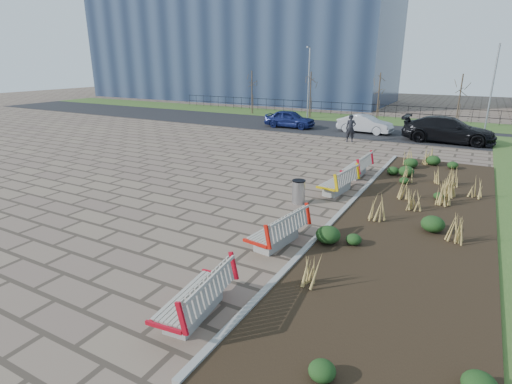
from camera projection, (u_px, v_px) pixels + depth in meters
The scene contains 22 objects.
ground at pixel (160, 242), 11.50m from camera, with size 120.00×120.00×0.00m, color brown.
planting_bed at pixel (416, 223), 12.76m from camera, with size 4.50×18.00×0.10m, color black.
planting_curb at pixel (345, 209), 13.82m from camera, with size 0.16×18.00×0.15m, color gray.
grass_verge_far at pixel (380, 120), 34.74m from camera, with size 80.00×5.00×0.04m, color #33511E.
road at pixel (362, 130), 29.76m from camera, with size 80.00×7.00×0.02m, color black.
bench_a at pixel (193, 294), 8.05m from camera, with size 0.90×2.10×1.00m, color #B70C1D, non-canonical shape.
bench_b at pixel (277, 228), 11.21m from camera, with size 0.90×2.10×1.00m, color red, non-canonical shape.
bench_c at pixel (337, 180), 15.69m from camera, with size 0.90×2.10×1.00m, color gold, non-canonical shape.
bench_d at pixel (356, 165), 17.91m from camera, with size 0.90×2.10×1.00m, color #AE0B1E, non-canonical shape.
litter_bin at pixel (299, 192), 14.53m from camera, with size 0.47×0.47×0.85m, color #B2B2B7.
pedestrian at pixel (351, 128), 25.36m from camera, with size 0.63×0.41×1.73m, color black.
car_blue at pixel (290, 119), 30.79m from camera, with size 1.56×3.89×1.32m, color navy.
car_silver at pixel (365, 124), 28.56m from camera, with size 1.34×3.85×1.27m, color #A2A4AA.
car_black at pixel (448, 130), 25.18m from camera, with size 2.24×5.51×1.60m, color black.
tree_a at pixel (252, 92), 38.39m from camera, with size 1.40×1.40×4.00m, color #4C3D2D, non-canonical shape.
tree_b at pixel (310, 95), 35.62m from camera, with size 1.40×1.40×4.00m, color #4C3D2D, non-canonical shape.
tree_c at pixel (378, 98), 32.86m from camera, with size 1.40×1.40×4.00m, color #4C3D2D, non-canonical shape.
tree_d at pixel (459, 101), 30.09m from camera, with size 1.40×1.40×4.00m, color #4C3D2D, non-canonical shape.
lamp_west at pixel (309, 84), 34.89m from camera, with size 0.24×0.60×6.00m, color gray, non-canonical shape.
lamp_east at pixel (492, 89), 28.44m from camera, with size 0.24×0.60×6.00m, color gray, non-canonical shape.
railing_fence at pixel (385, 111), 35.79m from camera, with size 44.00×0.10×1.20m, color black, non-canonical shape.
building_glass at pixel (236, 40), 52.48m from camera, with size 40.00×14.00×15.00m, color #192338.
Camera 1 is at (7.50, -7.81, 4.99)m, focal length 28.00 mm.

